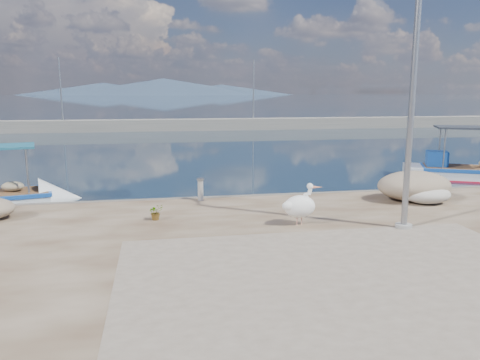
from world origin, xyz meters
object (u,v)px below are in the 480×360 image
object	(u,v)px
boat_right	(469,175)
lamp_post	(411,103)
pelican	(300,206)
bollard_near	(201,188)

from	to	relation	value
boat_right	lamp_post	xyz separation A→B (m)	(-8.04, -8.36, 3.57)
boat_right	pelican	bearing A→B (deg)	-119.30
lamp_post	pelican	bearing A→B (deg)	164.33
boat_right	pelican	size ratio (longest dim) A/B	5.27
pelican	bollard_near	world-z (taller)	pelican
boat_right	bollard_near	size ratio (longest dim) A/B	8.44
boat_right	bollard_near	bearing A→B (deg)	-137.02
pelican	boat_right	bearing A→B (deg)	22.89
pelican	lamp_post	distance (m)	3.90
boat_right	pelican	world-z (taller)	boat_right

